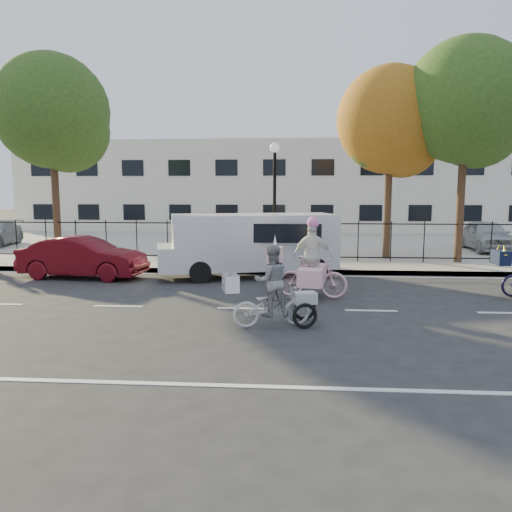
# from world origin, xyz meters

# --- Properties ---
(ground) EXTENTS (120.00, 120.00, 0.00)m
(ground) POSITION_xyz_m (0.00, 0.00, 0.00)
(ground) COLOR #333334
(road_markings) EXTENTS (60.00, 9.52, 0.01)m
(road_markings) POSITION_xyz_m (0.00, 0.00, 0.01)
(road_markings) COLOR silver
(road_markings) RESTS_ON ground
(curb) EXTENTS (60.00, 0.10, 0.15)m
(curb) POSITION_xyz_m (0.00, 5.05, 0.07)
(curb) COLOR #A8A399
(curb) RESTS_ON ground
(sidewalk) EXTENTS (60.00, 2.20, 0.15)m
(sidewalk) POSITION_xyz_m (0.00, 6.10, 0.07)
(sidewalk) COLOR #A8A399
(sidewalk) RESTS_ON ground
(parking_lot) EXTENTS (60.00, 15.60, 0.15)m
(parking_lot) POSITION_xyz_m (0.00, 15.00, 0.07)
(parking_lot) COLOR #A8A399
(parking_lot) RESTS_ON ground
(iron_fence) EXTENTS (58.00, 0.06, 1.50)m
(iron_fence) POSITION_xyz_m (0.00, 7.20, 0.90)
(iron_fence) COLOR black
(iron_fence) RESTS_ON sidewalk
(building) EXTENTS (34.00, 10.00, 6.00)m
(building) POSITION_xyz_m (0.00, 25.00, 3.00)
(building) COLOR silver
(building) RESTS_ON ground
(lamppost) EXTENTS (0.36, 0.36, 4.33)m
(lamppost) POSITION_xyz_m (0.50, 6.80, 3.11)
(lamppost) COLOR black
(lamppost) RESTS_ON sidewalk
(street_sign) EXTENTS (0.85, 0.06, 1.80)m
(street_sign) POSITION_xyz_m (-1.85, 6.80, 1.42)
(street_sign) COLOR black
(street_sign) RESTS_ON sidewalk
(zebra_trike) EXTENTS (1.97, 1.15, 1.68)m
(zebra_trike) POSITION_xyz_m (0.75, -1.49, 0.65)
(zebra_trike) COLOR silver
(zebra_trike) RESTS_ON ground
(unicorn_bike) EXTENTS (2.13, 1.50, 2.10)m
(unicorn_bike) POSITION_xyz_m (1.65, 1.33, 0.78)
(unicorn_bike) COLOR beige
(unicorn_bike) RESTS_ON ground
(white_van) EXTENTS (6.06, 3.24, 2.01)m
(white_van) POSITION_xyz_m (-0.18, 4.50, 1.11)
(white_van) COLOR white
(white_van) RESTS_ON ground
(red_sedan) EXTENTS (4.09, 1.76, 1.31)m
(red_sedan) POSITION_xyz_m (-5.48, 3.80, 0.65)
(red_sedan) COLOR #510911
(red_sedan) RESTS_ON ground
(lot_car_c) EXTENTS (2.15, 4.01, 1.25)m
(lot_car_c) POSITION_xyz_m (-1.11, 11.03, 0.78)
(lot_car_c) COLOR #44474A
(lot_car_c) RESTS_ON parking_lot
(lot_car_d) EXTENTS (1.69, 3.96, 1.33)m
(lot_car_d) POSITION_xyz_m (9.66, 11.02, 0.82)
(lot_car_d) COLOR #A6AAAE
(lot_car_d) RESTS_ON parking_lot
(tree_west) EXTENTS (4.31, 4.31, 7.91)m
(tree_west) POSITION_xyz_m (-7.83, 7.36, 5.54)
(tree_west) COLOR #442D1D
(tree_west) RESTS_ON ground
(tree_mid) EXTENTS (4.06, 4.06, 7.45)m
(tree_mid) POSITION_xyz_m (4.96, 8.26, 5.22)
(tree_mid) COLOR #442D1D
(tree_mid) RESTS_ON ground
(tree_east) EXTENTS (4.45, 4.45, 8.15)m
(tree_east) POSITION_xyz_m (7.41, 7.36, 5.71)
(tree_east) COLOR #442D1D
(tree_east) RESTS_ON ground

